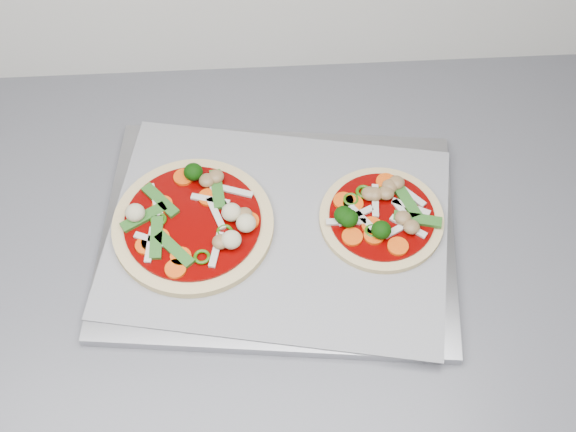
{
  "coord_description": "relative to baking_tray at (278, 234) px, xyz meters",
  "views": [
    {
      "loc": [
        -0.52,
        0.78,
        1.73
      ],
      "look_at": [
        -0.49,
        1.32,
        0.93
      ],
      "focal_mm": 50.0,
      "sensor_mm": 36.0,
      "label": 1
    }
  ],
  "objects": [
    {
      "name": "pizza_left",
      "position": [
        -0.1,
        0.01,
        0.02
      ],
      "size": [
        0.26,
        0.26,
        0.03
      ],
      "rotation": [
        0.0,
        0.0,
        -0.51
      ],
      "color": "#DBBF81",
      "rests_on": "parchment"
    },
    {
      "name": "pizza_right",
      "position": [
        0.12,
        0.01,
        0.02
      ],
      "size": [
        0.16,
        0.16,
        0.03
      ],
      "rotation": [
        0.0,
        0.0,
        0.04
      ],
      "color": "#DBBF81",
      "rests_on": "parchment"
    },
    {
      "name": "parchment",
      "position": [
        0.0,
        0.0,
        0.01
      ],
      "size": [
        0.45,
        0.37,
        0.0
      ],
      "primitive_type": "cube",
      "rotation": [
        0.0,
        0.0,
        -0.19
      ],
      "color": "gray",
      "rests_on": "baking_tray"
    },
    {
      "name": "baking_tray",
      "position": [
        0.0,
        0.0,
        0.0
      ],
      "size": [
        0.46,
        0.36,
        0.01
      ],
      "primitive_type": "cube",
      "rotation": [
        0.0,
        0.0,
        -0.11
      ],
      "color": "#99999F",
      "rests_on": "countertop"
    },
    {
      "name": "base_cabinet",
      "position": [
        0.5,
        -0.01,
        -0.48
      ],
      "size": [
        3.6,
        0.6,
        0.86
      ],
      "primitive_type": "cube",
      "color": "silver",
      "rests_on": "ground"
    }
  ]
}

